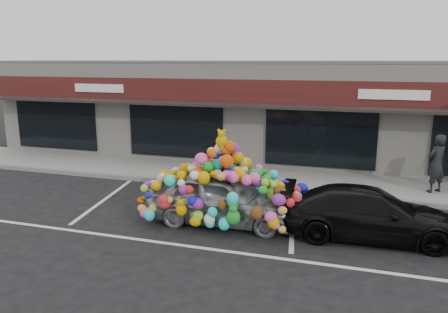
% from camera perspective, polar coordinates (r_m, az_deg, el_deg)
% --- Properties ---
extents(ground, '(90.00, 90.00, 0.00)m').
position_cam_1_polar(ground, '(12.93, -3.68, -7.24)').
color(ground, black).
rests_on(ground, ground).
extents(shop_building, '(24.00, 7.20, 4.31)m').
position_cam_1_polar(shop_building, '(20.38, 4.80, 6.32)').
color(shop_building, beige).
rests_on(shop_building, ground).
extents(sidewalk, '(26.00, 3.00, 0.15)m').
position_cam_1_polar(sidewalk, '(16.53, 1.29, -2.50)').
color(sidewalk, gray).
rests_on(sidewalk, ground).
extents(kerb, '(26.00, 0.18, 0.16)m').
position_cam_1_polar(kerb, '(15.15, -0.29, -3.92)').
color(kerb, slate).
rests_on(kerb, ground).
extents(parking_stripe_left, '(0.73, 4.37, 0.01)m').
position_cam_1_polar(parking_stripe_left, '(14.50, -15.34, -5.44)').
color(parking_stripe_left, silver).
rests_on(parking_stripe_left, ground).
extents(parking_stripe_mid, '(0.73, 4.37, 0.01)m').
position_cam_1_polar(parking_stripe_mid, '(12.45, 8.91, -8.17)').
color(parking_stripe_mid, silver).
rests_on(parking_stripe_mid, ground).
extents(lane_line, '(14.00, 0.12, 0.01)m').
position_cam_1_polar(lane_line, '(10.33, 2.27, -12.51)').
color(lane_line, silver).
rests_on(lane_line, ground).
extents(toy_car, '(3.00, 4.46, 2.57)m').
position_cam_1_polar(toy_car, '(11.83, -0.27, -4.68)').
color(toy_car, '#B2B7BE').
rests_on(toy_car, ground).
extents(black_sedan, '(2.04, 4.47, 1.27)m').
position_cam_1_polar(black_sedan, '(11.52, 18.51, -7.09)').
color(black_sedan, black).
rests_on(black_sedan, ground).
extents(pedestrian_a, '(0.83, 0.80, 1.91)m').
position_cam_1_polar(pedestrian_a, '(15.59, 26.00, -0.84)').
color(pedestrian_a, '#25242A').
rests_on(pedestrian_a, sidewalk).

